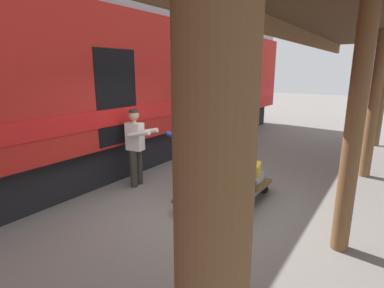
% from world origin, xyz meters
% --- Properties ---
extents(ground_plane, '(60.00, 60.00, 0.00)m').
position_xyz_m(ground_plane, '(0.00, 0.00, 0.00)').
color(ground_plane, slate).
extents(platform_canopy, '(3.20, 15.62, 3.56)m').
position_xyz_m(platform_canopy, '(-2.19, -0.00, 3.28)').
color(platform_canopy, brown).
rests_on(platform_canopy, ground_plane).
extents(train_car, '(3.02, 19.61, 4.00)m').
position_xyz_m(train_car, '(3.75, 0.00, 2.06)').
color(train_car, '#B21E19').
rests_on(train_car, ground_plane).
extents(luggage_cart, '(1.13, 2.03, 0.28)m').
position_xyz_m(luggage_cart, '(-0.15, -0.48, 0.24)').
color(luggage_cart, brown).
rests_on(luggage_cart, ground_plane).
extents(suitcase_red_plastic, '(0.42, 0.60, 0.20)m').
position_xyz_m(suitcase_red_plastic, '(-0.40, 0.08, 0.38)').
color(suitcase_red_plastic, '#AD231E').
rests_on(suitcase_red_plastic, luggage_cart).
extents(suitcase_tan_vintage, '(0.50, 0.59, 0.24)m').
position_xyz_m(suitcase_tan_vintage, '(0.11, -1.03, 0.40)').
color(suitcase_tan_vintage, tan).
rests_on(suitcase_tan_vintage, luggage_cart).
extents(suitcase_slate_roller, '(0.39, 0.63, 0.20)m').
position_xyz_m(suitcase_slate_roller, '(0.11, 0.08, 0.38)').
color(suitcase_slate_roller, '#4C515B').
rests_on(suitcase_slate_roller, luggage_cart).
extents(suitcase_olive_duffel, '(0.42, 0.64, 0.22)m').
position_xyz_m(suitcase_olive_duffel, '(0.11, -0.48, 0.39)').
color(suitcase_olive_duffel, brown).
rests_on(suitcase_olive_duffel, luggage_cart).
extents(suitcase_gray_aluminum, '(0.38, 0.53, 0.20)m').
position_xyz_m(suitcase_gray_aluminum, '(-0.40, -1.03, 0.38)').
color(suitcase_gray_aluminum, '#9EA0A5').
rests_on(suitcase_gray_aluminum, luggage_cart).
extents(suitcase_black_hardshell, '(0.56, 0.51, 0.20)m').
position_xyz_m(suitcase_black_hardshell, '(-0.40, -0.48, 0.38)').
color(suitcase_black_hardshell, black).
rests_on(suitcase_black_hardshell, luggage_cart).
extents(suitcase_brown_leather, '(0.46, 0.43, 0.17)m').
position_xyz_m(suitcase_brown_leather, '(-0.38, -0.46, 0.57)').
color(suitcase_brown_leather, brown).
rests_on(suitcase_brown_leather, suitcase_black_hardshell).
extents(suitcase_maroon_trunk, '(0.34, 0.49, 0.23)m').
position_xyz_m(suitcase_maroon_trunk, '(-0.42, 0.09, 0.60)').
color(suitcase_maroon_trunk, maroon).
rests_on(suitcase_maroon_trunk, suitcase_red_plastic).
extents(suitcase_navy_fabric, '(0.49, 0.54, 0.16)m').
position_xyz_m(suitcase_navy_fabric, '(0.07, -0.45, 0.58)').
color(suitcase_navy_fabric, navy).
rests_on(suitcase_navy_fabric, suitcase_olive_duffel).
extents(suitcase_yellow_case, '(0.44, 0.52, 0.22)m').
position_xyz_m(suitcase_yellow_case, '(-0.43, -1.01, 0.59)').
color(suitcase_yellow_case, gold).
rests_on(suitcase_yellow_case, suitcase_gray_aluminum).
extents(suitcase_burgundy_valise, '(0.43, 0.45, 0.26)m').
position_xyz_m(suitcase_burgundy_valise, '(0.09, -1.03, 0.65)').
color(suitcase_burgundy_valise, maroon).
rests_on(suitcase_burgundy_valise, suitcase_tan_vintage).
extents(suitcase_cream_canvas, '(0.41, 0.58, 0.16)m').
position_xyz_m(suitcase_cream_canvas, '(-0.35, -0.47, 0.74)').
color(suitcase_cream_canvas, beige).
rests_on(suitcase_cream_canvas, suitcase_brown_leather).
extents(porter_in_overalls, '(0.72, 0.52, 1.70)m').
position_xyz_m(porter_in_overalls, '(0.67, -0.47, 0.93)').
color(porter_in_overalls, navy).
rests_on(porter_in_overalls, ground_plane).
extents(porter_by_door, '(0.71, 0.50, 1.70)m').
position_xyz_m(porter_by_door, '(1.91, -0.15, 0.93)').
color(porter_by_door, '#332D28').
rests_on(porter_by_door, ground_plane).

